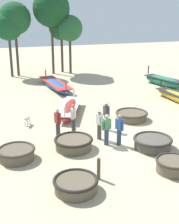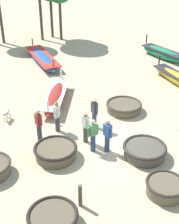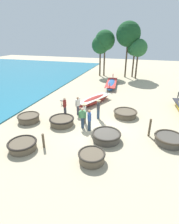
{
  "view_description": "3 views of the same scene",
  "coord_description": "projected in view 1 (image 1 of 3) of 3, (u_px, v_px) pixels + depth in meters",
  "views": [
    {
      "loc": [
        -6.2,
        -13.01,
        6.45
      ],
      "look_at": [
        -1.44,
        1.68,
        1.2
      ],
      "focal_mm": 50.0,
      "sensor_mm": 36.0,
      "label": 1
    },
    {
      "loc": [
        -4.67,
        -10.49,
        8.19
      ],
      "look_at": [
        -0.71,
        1.75,
        0.97
      ],
      "focal_mm": 50.0,
      "sensor_mm": 36.0,
      "label": 2
    },
    {
      "loc": [
        2.63,
        -10.41,
        6.19
      ],
      "look_at": [
        -0.97,
        1.3,
        0.74
      ],
      "focal_mm": 28.0,
      "sensor_mm": 36.0,
      "label": 3
    }
  ],
  "objects": [
    {
      "name": "ground_plane",
      "position": [
        127.0,
        142.0,
        15.6
      ],
      "size": [
        80.0,
        80.0,
        0.0
      ],
      "primitive_type": "plane",
      "color": "#BCAD8C"
    },
    {
      "name": "fisherman_with_hat",
      "position": [
        107.0,
        129.0,
        15.05
      ],
      "size": [
        0.52,
        0.3,
        1.57
      ],
      "color": "#2D425B",
      "rests_on": "ground"
    },
    {
      "name": "tree_leftmost",
      "position": [
        51.0,
        9.0,
        29.42
      ],
      "size": [
        3.51,
        3.51,
        8.0
      ],
      "color": "#4C3D2D",
      "rests_on": "ground"
    },
    {
      "name": "tree_right_mid",
      "position": [
        61.0,
        28.0,
        30.83
      ],
      "size": [
        2.51,
        2.51,
        5.73
      ],
      "color": "#4C3D2D",
      "rests_on": "ground"
    },
    {
      "name": "fisherman_hauling",
      "position": [
        99.0,
        121.0,
        15.66
      ],
      "size": [
        0.36,
        0.52,
        1.67
      ],
      "color": "#4C473D",
      "rests_on": "ground"
    },
    {
      "name": "tree_tall_back",
      "position": [
        70.0,
        29.0,
        30.04
      ],
      "size": [
        2.49,
        2.49,
        5.68
      ],
      "color": "#4C3D2D",
      "rests_on": "ground"
    },
    {
      "name": "long_boat_red_hull",
      "position": [
        55.0,
        85.0,
        25.72
      ],
      "size": [
        1.81,
        5.91,
        1.08
      ],
      "color": "#285693",
      "rests_on": "ground"
    },
    {
      "name": "fisherman_crouching",
      "position": [
        73.0,
        118.0,
        16.57
      ],
      "size": [
        0.36,
        0.47,
        1.57
      ],
      "color": "#383842",
      "rests_on": "ground"
    },
    {
      "name": "tree_center",
      "position": [
        15.0,
        19.0,
        28.8
      ],
      "size": [
        3.02,
        3.02,
        6.89
      ],
      "color": "#4C3D2D",
      "rests_on": "ground"
    },
    {
      "name": "coracle_front_right",
      "position": [
        74.0,
        143.0,
        14.78
      ],
      "size": [
        1.85,
        1.85,
        0.55
      ],
      "color": "brown",
      "rests_on": "ground"
    },
    {
      "name": "long_boat_white_hull",
      "position": [
        70.0,
        109.0,
        19.59
      ],
      "size": [
        2.63,
        4.53,
        1.14
      ],
      "color": "maroon",
      "rests_on": "ground"
    },
    {
      "name": "coracle_center",
      "position": [
        153.0,
        142.0,
        14.86
      ],
      "size": [
        1.87,
        1.87,
        0.54
      ],
      "color": "#4C473F",
      "rests_on": "ground"
    },
    {
      "name": "coracle_far_right",
      "position": [
        16.0,
        153.0,
        13.76
      ],
      "size": [
        1.68,
        1.68,
        0.54
      ],
      "color": "brown",
      "rests_on": "ground"
    },
    {
      "name": "fisherman_standing_right",
      "position": [
        58.0,
        123.0,
        15.85
      ],
      "size": [
        0.3,
        0.52,
        1.57
      ],
      "color": "#383842",
      "rests_on": "ground"
    },
    {
      "name": "coracle_weathered",
      "position": [
        132.0,
        115.0,
        18.62
      ],
      "size": [
        1.93,
        1.93,
        0.49
      ],
      "color": "brown",
      "rests_on": "ground"
    },
    {
      "name": "long_boat_ochre_hull",
      "position": [
        164.0,
        81.0,
        26.53
      ],
      "size": [
        2.12,
        4.23,
        1.42
      ],
      "color": "#237551",
      "rests_on": "ground"
    },
    {
      "name": "fisherman_by_coracle",
      "position": [
        106.0,
        113.0,
        16.87
      ],
      "size": [
        0.36,
        0.52,
        1.67
      ],
      "color": "#2D425B",
      "rests_on": "ground"
    },
    {
      "name": "mooring_post_mid_beach",
      "position": [
        99.0,
        169.0,
        12.13
      ],
      "size": [
        0.14,
        0.14,
        0.91
      ],
      "primitive_type": "cylinder",
      "color": "brown",
      "rests_on": "ground"
    },
    {
      "name": "fisherman_standing_left",
      "position": [
        119.0,
        129.0,
        15.03
      ],
      "size": [
        0.34,
        0.49,
        1.57
      ],
      "color": "#2D425B",
      "rests_on": "ground"
    },
    {
      "name": "tree_rightmost",
      "position": [
        8.0,
        26.0,
        28.63
      ],
      "size": [
        2.66,
        2.66,
        6.06
      ],
      "color": "#4C3D2D",
      "rests_on": "ground"
    },
    {
      "name": "coracle_far_left",
      "position": [
        76.0,
        184.0,
        11.39
      ],
      "size": [
        1.68,
        1.68,
        0.51
      ],
      "color": "brown",
      "rests_on": "ground"
    },
    {
      "name": "dog",
      "position": [
        27.0,
        119.0,
        17.67
      ],
      "size": [
        0.43,
        0.62,
        0.55
      ],
      "color": "beige",
      "rests_on": "ground"
    },
    {
      "name": "coracle_beside_post",
      "position": [
        173.0,
        165.0,
        12.73
      ],
      "size": [
        1.46,
        1.46,
        0.54
      ],
      "color": "brown",
      "rests_on": "ground"
    }
  ]
}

